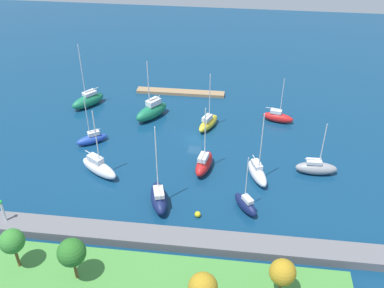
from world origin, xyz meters
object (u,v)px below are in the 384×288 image
object	(u,v)px
pier_dock	(180,92)
park_tree_center	(203,287)
sailboat_navy_inner_mooring	(246,204)
sailboat_gray_near_pier	(316,168)
park_tree_midwest	(12,241)
sailboat_red_outer_mooring	(204,163)
park_tree_mideast	(72,253)
sailboat_white_off_beacon	(257,173)
park_tree_west	(283,272)
sailboat_green_center_basin	(88,100)
sailboat_navy_mid_basin	(159,198)
sailboat_blue_east_end	(92,139)
sailboat_red_far_south	(278,117)
sailboat_white_far_north	(99,167)
mooring_buoy_yellow	(198,214)
sailboat_yellow_lone_north	(208,123)
sailboat_green_by_breakwater	(152,111)
harbor_beacon	(2,209)

from	to	relation	value
pier_dock	park_tree_center	xyz separation A→B (m)	(-10.42, 54.05, 4.46)
sailboat_navy_inner_mooring	sailboat_gray_near_pier	bearing A→B (deg)	-82.40
park_tree_midwest	sailboat_red_outer_mooring	bearing A→B (deg)	-131.08
park_tree_mideast	sailboat_white_off_beacon	distance (m)	32.79
park_tree_west	sailboat_green_center_basin	size ratio (longest dim) A/B	0.38
sailboat_navy_mid_basin	sailboat_blue_east_end	bearing A→B (deg)	28.65
pier_dock	sailboat_red_far_south	world-z (taller)	sailboat_red_far_south
sailboat_red_outer_mooring	sailboat_blue_east_end	world-z (taller)	sailboat_red_outer_mooring
sailboat_white_off_beacon	sailboat_white_far_north	bearing A→B (deg)	-107.08
sailboat_white_far_north	mooring_buoy_yellow	distance (m)	19.19
sailboat_white_off_beacon	sailboat_red_far_south	world-z (taller)	sailboat_white_off_beacon
pier_dock	park_tree_center	size ratio (longest dim) A/B	3.69
park_tree_mideast	sailboat_gray_near_pier	size ratio (longest dim) A/B	0.64
sailboat_green_center_basin	sailboat_white_off_beacon	bearing A→B (deg)	98.41
pier_dock	sailboat_yellow_lone_north	distance (m)	15.28
sailboat_navy_mid_basin	sailboat_red_far_south	world-z (taller)	sailboat_navy_mid_basin
sailboat_yellow_lone_north	sailboat_white_off_beacon	size ratio (longest dim) A/B	0.90
sailboat_navy_mid_basin	park_tree_west	bearing A→B (deg)	-147.28
sailboat_red_outer_mooring	sailboat_green_center_basin	size ratio (longest dim) A/B	0.86
park_tree_mideast	mooring_buoy_yellow	world-z (taller)	park_tree_mideast
sailboat_blue_east_end	mooring_buoy_yellow	size ratio (longest dim) A/B	10.38
pier_dock	park_tree_west	size ratio (longest dim) A/B	3.68
sailboat_green_by_breakwater	harbor_beacon	bearing A→B (deg)	11.29
sailboat_navy_inner_mooring	sailboat_green_center_basin	size ratio (longest dim) A/B	0.69
park_tree_center	sailboat_blue_east_end	size ratio (longest dim) A/B	0.56
sailboat_red_outer_mooring	mooring_buoy_yellow	xyz separation A→B (m)	(-0.22, 11.29, -0.96)
park_tree_mideast	sailboat_white_off_beacon	xyz separation A→B (m)	(-22.09, -23.82, -4.44)
park_tree_center	sailboat_red_far_south	xyz separation A→B (m)	(-10.31, -44.75, -3.74)
sailboat_green_center_basin	harbor_beacon	bearing A→B (deg)	37.71
park_tree_center	mooring_buoy_yellow	bearing A→B (deg)	-81.65
park_tree_center	sailboat_blue_east_end	bearing A→B (deg)	-54.27
sailboat_white_off_beacon	sailboat_green_center_basin	bearing A→B (deg)	-141.13
park_tree_mideast	sailboat_white_far_north	bearing A→B (deg)	-79.91
sailboat_red_outer_mooring	pier_dock	bearing A→B (deg)	27.48
park_tree_mideast	park_tree_midwest	bearing A→B (deg)	-6.64
park_tree_midwest	mooring_buoy_yellow	bearing A→B (deg)	-148.83
sailboat_navy_inner_mooring	sailboat_white_off_beacon	distance (m)	7.92
park_tree_center	sailboat_red_outer_mooring	world-z (taller)	sailboat_red_outer_mooring
pier_dock	sailboat_white_far_north	xyz separation A→B (m)	(9.29, 29.83, 1.03)
park_tree_mideast	sailboat_white_far_north	size ratio (longest dim) A/B	0.51
park_tree_midwest	sailboat_green_by_breakwater	size ratio (longest dim) A/B	0.49
sailboat_gray_near_pier	sailboat_green_center_basin	distance (m)	47.99
park_tree_west	sailboat_red_outer_mooring	xyz separation A→B (m)	(11.44, -24.30, -3.50)
sailboat_red_outer_mooring	sailboat_green_by_breakwater	xyz separation A→B (m)	(12.03, -15.78, 0.18)
sailboat_green_by_breakwater	sailboat_green_center_basin	size ratio (longest dim) A/B	0.89
sailboat_white_far_north	sailboat_green_by_breakwater	xyz separation A→B (m)	(-5.11, -18.92, 0.23)
mooring_buoy_yellow	harbor_beacon	bearing A→B (deg)	11.64
sailboat_navy_mid_basin	sailboat_green_center_basin	world-z (taller)	sailboat_navy_mid_basin
park_tree_center	sailboat_navy_mid_basin	bearing A→B (deg)	-64.69
park_tree_mideast	sailboat_navy_mid_basin	xyz separation A→B (m)	(-7.34, -15.61, -4.24)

